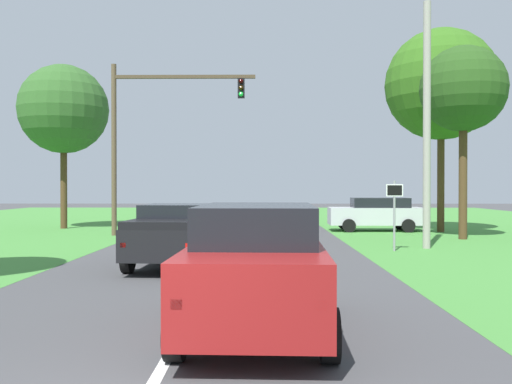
{
  "coord_description": "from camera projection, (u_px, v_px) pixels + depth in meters",
  "views": [
    {
      "loc": [
        1.27,
        -4.84,
        2.29
      ],
      "look_at": [
        0.99,
        18.99,
        2.08
      ],
      "focal_mm": 39.06,
      "sensor_mm": 36.0,
      "label": 1
    }
  ],
  "objects": [
    {
      "name": "ground_plane",
      "position": [
        220.0,
        264.0,
        16.52
      ],
      "size": [
        120.0,
        120.0,
        0.0
      ],
      "primitive_type": "plane",
      "color": "#424244"
    },
    {
      "name": "red_suv_near",
      "position": [
        257.0,
        265.0,
        8.78
      ],
      "size": [
        2.37,
        4.79,
        2.0
      ],
      "color": "maroon",
      "rests_on": "ground_plane"
    },
    {
      "name": "pickup_truck_lead",
      "position": [
        177.0,
        233.0,
        16.19
      ],
      "size": [
        2.44,
        5.42,
        1.79
      ],
      "color": "black",
      "rests_on": "ground_plane"
    },
    {
      "name": "traffic_light",
      "position": [
        149.0,
        124.0,
        26.19
      ],
      "size": [
        6.79,
        0.4,
        8.08
      ],
      "color": "brown",
      "rests_on": "ground_plane"
    },
    {
      "name": "keep_moving_sign",
      "position": [
        394.0,
        206.0,
        19.81
      ],
      "size": [
        0.6,
        0.09,
        2.52
      ],
      "color": "gray",
      "rests_on": "ground_plane"
    },
    {
      "name": "oak_tree_right",
      "position": [
        441.0,
        85.0,
        28.28
      ],
      "size": [
        5.64,
        5.64,
        10.33
      ],
      "color": "#4C351E",
      "rests_on": "ground_plane"
    },
    {
      "name": "crossing_suv_far",
      "position": [
        376.0,
        213.0,
        28.89
      ],
      "size": [
        4.82,
        2.1,
        1.73
      ],
      "color": "silver",
      "rests_on": "ground_plane"
    },
    {
      "name": "utility_pole_right",
      "position": [
        427.0,
        125.0,
        20.66
      ],
      "size": [
        0.28,
        0.28,
        9.18
      ],
      "primitive_type": "cylinder",
      "color": "#9E998E",
      "rests_on": "ground_plane"
    },
    {
      "name": "extra_tree_1",
      "position": [
        463.0,
        90.0,
        24.29
      ],
      "size": [
        3.74,
        3.74,
        8.46
      ],
      "color": "#4C351E",
      "rests_on": "ground_plane"
    },
    {
      "name": "extra_tree_2",
      "position": [
        64.0,
        110.0,
        30.6
      ],
      "size": [
        4.87,
        4.87,
        9.01
      ],
      "color": "#4C351E",
      "rests_on": "ground_plane"
    }
  ]
}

